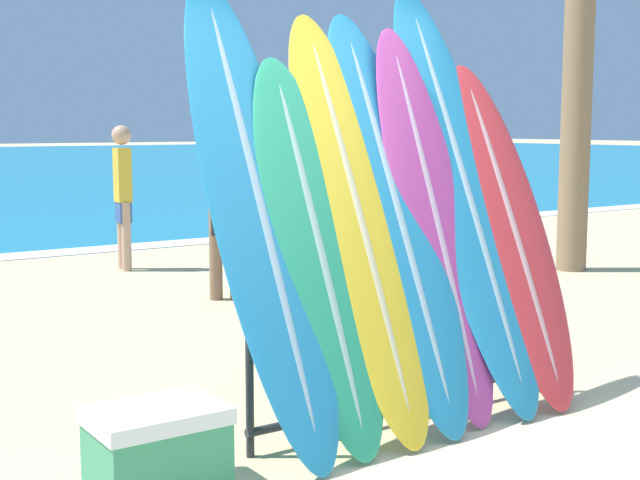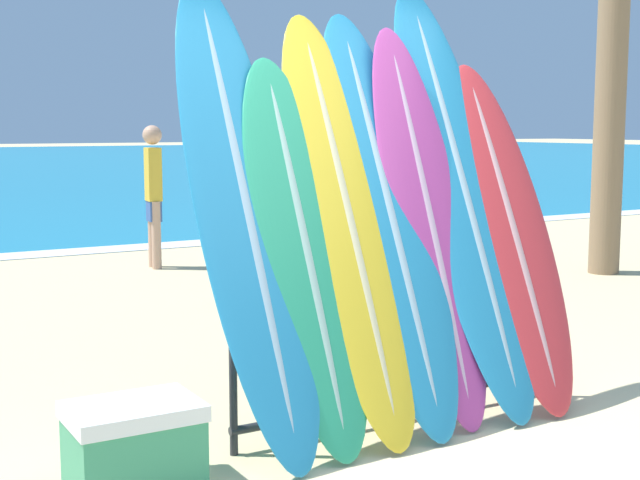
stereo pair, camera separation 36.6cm
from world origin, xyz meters
name	(u,v)px [view 1 (the left image)]	position (x,y,z in m)	size (l,w,h in m)	color
ground_plane	(481,475)	(0.00, 0.00, 0.00)	(160.00, 160.00, 0.00)	beige
surfboard_rack	(404,335)	(0.18, 0.79, 0.48)	(1.94, 0.04, 0.88)	#28282D
surfboard_slot_0	(259,208)	(-0.63, 0.92, 1.19)	(0.53, 1.19, 2.38)	teal
surfboard_slot_1	(317,249)	(-0.36, 0.81, 0.98)	(0.52, 0.92, 1.96)	#289E70
surfboard_slot_2	(357,220)	(-0.08, 0.86, 1.10)	(0.53, 1.08, 2.21)	yellow
surfboard_slot_3	(395,215)	(0.19, 0.87, 1.11)	(0.56, 1.08, 2.23)	teal
surfboard_slot_4	(433,220)	(0.43, 0.84, 1.08)	(0.49, 0.89, 2.15)	#B23D8E
surfboard_slot_5	(464,192)	(0.72, 0.91, 1.21)	(0.58, 1.16, 2.42)	teal
surfboard_slot_6	(510,230)	(0.99, 0.81, 0.98)	(0.57, 0.96, 1.97)	red
person_near_water	(225,192)	(1.00, 4.33, 0.99)	(0.31, 0.29, 1.81)	#846047
person_mid_beach	(123,192)	(0.88, 6.48, 0.87)	(0.21, 0.27, 1.60)	tan
cooler_box	(157,451)	(-1.32, 0.62, 0.20)	(0.56, 0.41, 0.39)	#389366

